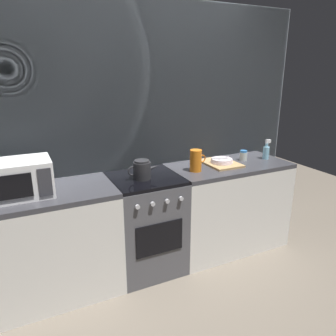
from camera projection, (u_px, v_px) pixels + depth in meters
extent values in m
plane|color=#6B6054|center=(147.00, 266.00, 3.05)|extent=(8.00, 8.00, 0.00)
cube|color=gray|center=(131.00, 136.00, 2.98)|extent=(3.60, 0.05, 2.40)
cube|color=#A8B2BC|center=(132.00, 137.00, 2.96)|extent=(3.58, 0.01, 2.39)
cube|color=silver|center=(42.00, 248.00, 2.55)|extent=(1.20, 0.60, 0.86)
cube|color=#38383D|center=(35.00, 196.00, 2.42)|extent=(1.20, 0.60, 0.04)
cube|color=#4C4C51|center=(146.00, 225.00, 2.93)|extent=(0.60, 0.60, 0.87)
cube|color=black|center=(145.00, 178.00, 2.79)|extent=(0.59, 0.59, 0.03)
cube|color=black|center=(160.00, 238.00, 2.66)|extent=(0.42, 0.01, 0.28)
cylinder|color=#B7B7BC|center=(138.00, 207.00, 2.47)|extent=(0.04, 0.02, 0.04)
cylinder|color=#B7B7BC|center=(153.00, 204.00, 2.52)|extent=(0.04, 0.02, 0.04)
cylinder|color=#B7B7BC|center=(167.00, 201.00, 2.58)|extent=(0.04, 0.02, 0.04)
cylinder|color=#B7B7BC|center=(181.00, 199.00, 2.63)|extent=(0.04, 0.02, 0.04)
cube|color=silver|center=(227.00, 207.00, 3.30)|extent=(1.20, 0.60, 0.86)
cube|color=#38383D|center=(229.00, 166.00, 3.17)|extent=(1.20, 0.60, 0.04)
cube|color=white|center=(19.00, 179.00, 2.33)|extent=(0.46, 0.34, 0.27)
cube|color=black|center=(11.00, 187.00, 2.16)|extent=(0.28, 0.01, 0.17)
cube|color=#333338|center=(45.00, 182.00, 2.25)|extent=(0.09, 0.01, 0.21)
cylinder|color=#262628|center=(142.00, 171.00, 2.71)|extent=(0.15, 0.15, 0.15)
cylinder|color=#262628|center=(142.00, 161.00, 2.69)|extent=(0.13, 0.13, 0.02)
cone|color=#262628|center=(154.00, 167.00, 2.75)|extent=(0.10, 0.04, 0.05)
torus|color=#262628|center=(132.00, 171.00, 2.67)|extent=(0.08, 0.01, 0.08)
cylinder|color=orange|center=(196.00, 161.00, 2.92)|extent=(0.11, 0.11, 0.20)
torus|color=orange|center=(202.00, 159.00, 2.94)|extent=(0.08, 0.01, 0.08)
cube|color=tan|center=(220.00, 163.00, 3.15)|extent=(0.30, 0.40, 0.02)
cylinder|color=silver|center=(222.00, 162.00, 3.13)|extent=(0.22, 0.22, 0.01)
cylinder|color=silver|center=(222.00, 161.00, 3.13)|extent=(0.21, 0.21, 0.01)
cylinder|color=silver|center=(222.00, 159.00, 3.12)|extent=(0.21, 0.21, 0.01)
cylinder|color=silver|center=(224.00, 158.00, 3.13)|extent=(0.16, 0.07, 0.01)
cube|color=silver|center=(220.00, 158.00, 3.12)|extent=(0.16, 0.09, 0.00)
cylinder|color=silver|center=(243.00, 156.00, 3.28)|extent=(0.08, 0.08, 0.08)
cylinder|color=#2D6BAD|center=(244.00, 151.00, 3.26)|extent=(0.07, 0.07, 0.02)
cylinder|color=#8CCCE5|center=(266.00, 153.00, 3.32)|extent=(0.06, 0.06, 0.13)
cylinder|color=#8CCCE5|center=(267.00, 145.00, 3.30)|extent=(0.03, 0.03, 0.04)
cube|color=white|center=(268.00, 141.00, 3.29)|extent=(0.06, 0.02, 0.04)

